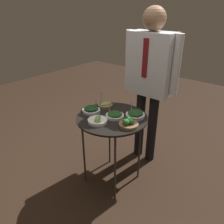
{
  "coord_description": "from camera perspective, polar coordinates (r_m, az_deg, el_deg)",
  "views": [
    {
      "loc": [
        1.16,
        -1.41,
        1.71
      ],
      "look_at": [
        0.0,
        0.0,
        0.81
      ],
      "focal_mm": 35.0,
      "sensor_mm": 36.0,
      "label": 1
    }
  ],
  "objects": [
    {
      "name": "ground_plane",
      "position": [
        2.5,
        0.0,
        -16.91
      ],
      "size": [
        8.0,
        8.0,
        0.0
      ],
      "primitive_type": "plane",
      "color": "black"
    },
    {
      "name": "bowl_spinach_mid_right",
      "position": [
        2.15,
        -5.42,
        0.63
      ],
      "size": [
        0.17,
        0.17,
        0.14
      ],
      "color": "silver",
      "rests_on": "serving_cart"
    },
    {
      "name": "serving_cart",
      "position": [
        2.09,
        0.0,
        -2.64
      ],
      "size": [
        0.68,
        0.68,
        0.76
      ],
      "color": "black",
      "rests_on": "ground_plane"
    },
    {
      "name": "bowl_asparagus_center",
      "position": [
        1.96,
        -3.79,
        -2.32
      ],
      "size": [
        0.18,
        0.18,
        0.14
      ],
      "color": "white",
      "rests_on": "serving_cart"
    },
    {
      "name": "bowl_spinach_front_left",
      "position": [
        2.06,
        6.1,
        -0.61
      ],
      "size": [
        0.18,
        0.18,
        0.17
      ],
      "color": "silver",
      "rests_on": "serving_cart"
    },
    {
      "name": "bowl_asparagus_back_left",
      "position": [
        2.26,
        -1.78,
        1.79
      ],
      "size": [
        0.15,
        0.15,
        0.17
      ],
      "color": "brown",
      "rests_on": "serving_cart"
    },
    {
      "name": "bowl_broccoli_near_rim",
      "position": [
        1.89,
        4.29,
        -2.93
      ],
      "size": [
        0.17,
        0.17,
        0.09
      ],
      "color": "brown",
      "rests_on": "serving_cart"
    },
    {
      "name": "waiter_figure",
      "position": [
        2.35,
        9.92,
        10.34
      ],
      "size": [
        0.63,
        0.24,
        1.71
      ],
      "color": "black",
      "rests_on": "ground_plane"
    },
    {
      "name": "bowl_spinach_back_right",
      "position": [
        2.04,
        0.73,
        -0.81
      ],
      "size": [
        0.17,
        0.17,
        0.14
      ],
      "color": "white",
      "rests_on": "serving_cart"
    }
  ]
}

